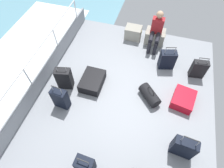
{
  "coord_description": "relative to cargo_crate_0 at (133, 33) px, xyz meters",
  "views": [
    {
      "loc": [
        0.38,
        -2.62,
        4.05
      ],
      "look_at": [
        -0.37,
        -0.02,
        0.25
      ],
      "focal_mm": 29.73,
      "sensor_mm": 36.0,
      "label": 1
    }
  ],
  "objects": [
    {
      "name": "ground_plane",
      "position": [
        0.3,
        -2.13,
        -0.23
      ],
      "size": [
        4.4,
        5.2,
        0.06
      ],
      "primitive_type": "cube",
      "color": "gray"
    },
    {
      "name": "cargo_crate_1",
      "position": [
        0.69,
        0.0,
        0.01
      ],
      "size": [
        0.62,
        0.45,
        0.41
      ],
      "color": "gray",
      "rests_on": "ground_plane"
    },
    {
      "name": "suitcase_3",
      "position": [
        1.74,
        -3.28,
        0.09
      ],
      "size": [
        0.47,
        0.24,
        0.8
      ],
      "color": "black",
      "rests_on": "ground_plane"
    },
    {
      "name": "duffel_bag",
      "position": [
        0.9,
        -2.14,
        -0.05
      ],
      "size": [
        0.62,
        0.63,
        0.43
      ],
      "color": "black",
      "rests_on": "ground_plane"
    },
    {
      "name": "suitcase_4",
      "position": [
        -0.62,
        -2.12,
        -0.07
      ],
      "size": [
        0.54,
        0.74,
        0.26
      ],
      "color": "black",
      "rests_on": "ground_plane"
    },
    {
      "name": "suitcase_7",
      "position": [
        -1.11,
        -2.93,
        0.1
      ],
      "size": [
        0.38,
        0.24,
        0.77
      ],
      "color": "black",
      "rests_on": "ground_plane"
    },
    {
      "name": "suitcase_1",
      "position": [
        -1.27,
        -2.37,
        0.12
      ],
      "size": [
        0.42,
        0.3,
        0.76
      ],
      "color": "black",
      "rests_on": "ground_plane"
    },
    {
      "name": "suitcase_8",
      "position": [
        -0.02,
        -4.15,
        0.08
      ],
      "size": [
        0.36,
        0.25,
        0.69
      ],
      "color": "black",
      "rests_on": "ground_plane"
    },
    {
      "name": "suitcase_5",
      "position": [
        1.16,
        -0.95,
        0.08
      ],
      "size": [
        0.47,
        0.34,
        0.74
      ],
      "color": "black",
      "rests_on": "ground_plane"
    },
    {
      "name": "sea_wake",
      "position": [
        -3.3,
        -2.13,
        -0.54
      ],
      "size": [
        12.0,
        12.0,
        0.01
      ],
      "color": "#598C9E",
      "rests_on": "ground_plane"
    },
    {
      "name": "suitcase_2",
      "position": [
        1.71,
        -2.02,
        -0.07
      ],
      "size": [
        0.6,
        0.69,
        0.25
      ],
      "color": "#B70C1E",
      "rests_on": "ground_plane"
    },
    {
      "name": "cargo_crate_0",
      "position": [
        0.0,
        0.0,
        0.0
      ],
      "size": [
        0.53,
        0.39,
        0.4
      ],
      "color": "gray",
      "rests_on": "ground_plane"
    },
    {
      "name": "passenger_seated",
      "position": [
        0.69,
        -0.18,
        0.39
      ],
      "size": [
        0.34,
        0.66,
        1.11
      ],
      "color": "maroon",
      "rests_on": "ground_plane"
    },
    {
      "name": "railing_port",
      "position": [
        -1.87,
        -2.13,
        0.58
      ],
      "size": [
        0.04,
        4.2,
        1.02
      ],
      "color": "silver",
      "rests_on": "ground_plane"
    },
    {
      "name": "suitcase_6",
      "position": [
        2.0,
        -1.05,
        0.07
      ],
      "size": [
        0.4,
        0.22,
        0.69
      ],
      "color": "black",
      "rests_on": "ground_plane"
    },
    {
      "name": "gunwale_port",
      "position": [
        -1.87,
        -2.13,
        0.02
      ],
      "size": [
        0.06,
        5.2,
        0.45
      ],
      "primitive_type": "cube",
      "color": "gray",
      "rests_on": "ground_plane"
    }
  ]
}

